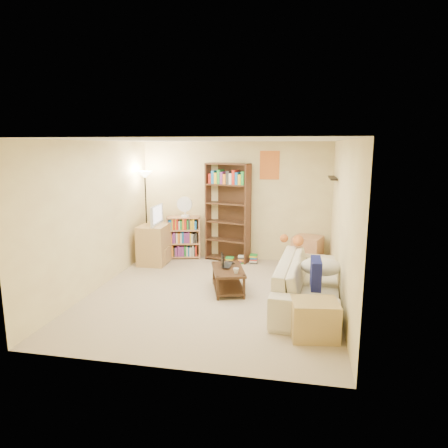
# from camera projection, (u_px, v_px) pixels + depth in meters

# --- Properties ---
(room) EXTENTS (4.50, 4.54, 2.52)m
(room) POSITION_uv_depth(u_px,v_px,m) (212.00, 197.00, 6.26)
(room) COLOR tan
(room) RESTS_ON ground
(sofa) EXTENTS (2.50, 1.29, 0.69)m
(sofa) POSITION_uv_depth(u_px,v_px,m) (309.00, 282.00, 6.16)
(sofa) COLOR beige
(sofa) RESTS_ON ground
(navy_pillow) EXTENTS (0.15, 0.46, 0.41)m
(navy_pillow) POSITION_uv_depth(u_px,v_px,m) (316.00, 273.00, 5.59)
(navy_pillow) COLOR #131854
(navy_pillow) RESTS_ON sofa
(cream_blanket) EXTENTS (0.63, 0.45, 0.27)m
(cream_blanket) POSITION_uv_depth(u_px,v_px,m) (321.00, 267.00, 6.12)
(cream_blanket) COLOR beige
(cream_blanket) RESTS_ON sofa
(tabby_cat) EXTENTS (0.54, 0.23, 0.19)m
(tabby_cat) POSITION_uv_depth(u_px,v_px,m) (296.00, 240.00, 7.01)
(tabby_cat) COLOR #C8662A
(tabby_cat) RESTS_ON sofa
(coffee_table) EXTENTS (0.73, 1.00, 0.40)m
(coffee_table) POSITION_uv_depth(u_px,v_px,m) (228.00, 277.00, 6.70)
(coffee_table) COLOR #3B2517
(coffee_table) RESTS_ON ground
(laptop) EXTENTS (0.38, 0.26, 0.03)m
(laptop) POSITION_uv_depth(u_px,v_px,m) (230.00, 266.00, 6.78)
(laptop) COLOR black
(laptop) RESTS_ON coffee_table
(laptop_screen) EXTENTS (0.10, 0.29, 0.20)m
(laptop_screen) POSITION_uv_depth(u_px,v_px,m) (222.00, 260.00, 6.75)
(laptop_screen) COLOR white
(laptop_screen) RESTS_ON laptop
(mug) EXTENTS (0.11, 0.11, 0.09)m
(mug) POSITION_uv_depth(u_px,v_px,m) (236.00, 271.00, 6.41)
(mug) COLOR silver
(mug) RESTS_ON coffee_table
(tv_remote) EXTENTS (0.13, 0.16, 0.02)m
(tv_remote) POSITION_uv_depth(u_px,v_px,m) (232.00, 263.00, 6.97)
(tv_remote) COLOR black
(tv_remote) RESTS_ON coffee_table
(tv_stand) EXTENTS (0.56, 0.77, 0.81)m
(tv_stand) POSITION_uv_depth(u_px,v_px,m) (155.00, 244.00, 8.29)
(tv_stand) COLOR tan
(tv_stand) RESTS_ON ground
(television) EXTENTS (0.71, 0.13, 0.41)m
(television) POSITION_uv_depth(u_px,v_px,m) (154.00, 215.00, 8.18)
(television) COLOR black
(television) RESTS_ON tv_stand
(tall_bookshelf) EXTENTS (0.98, 0.53, 2.07)m
(tall_bookshelf) POSITION_uv_depth(u_px,v_px,m) (228.00, 210.00, 8.36)
(tall_bookshelf) COLOR #45251A
(tall_bookshelf) RESTS_ON ground
(short_bookshelf) EXTENTS (0.76, 0.45, 0.92)m
(short_bookshelf) POSITION_uv_depth(u_px,v_px,m) (184.00, 237.00, 8.66)
(short_bookshelf) COLOR tan
(short_bookshelf) RESTS_ON ground
(desk_fan) EXTENTS (0.33, 0.18, 0.44)m
(desk_fan) POSITION_uv_depth(u_px,v_px,m) (185.00, 206.00, 8.48)
(desk_fan) COLOR white
(desk_fan) RESTS_ON short_bookshelf
(floor_lamp) EXTENTS (0.32, 0.32, 1.90)m
(floor_lamp) POSITION_uv_depth(u_px,v_px,m) (145.00, 190.00, 8.27)
(floor_lamp) COLOR black
(floor_lamp) RESTS_ON ground
(side_table) EXTENTS (0.67, 0.67, 0.61)m
(side_table) POSITION_uv_depth(u_px,v_px,m) (307.00, 251.00, 8.12)
(side_table) COLOR tan
(side_table) RESTS_ON ground
(end_cabinet) EXTENTS (0.64, 0.56, 0.49)m
(end_cabinet) POSITION_uv_depth(u_px,v_px,m) (314.00, 319.00, 5.08)
(end_cabinet) COLOR tan
(end_cabinet) RESTS_ON ground
(book_stacks) EXTENTS (0.65, 0.23, 0.20)m
(book_stacks) POSITION_uv_depth(u_px,v_px,m) (243.00, 259.00, 8.31)
(book_stacks) COLOR red
(book_stacks) RESTS_ON ground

